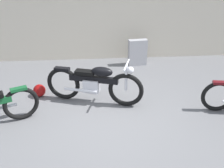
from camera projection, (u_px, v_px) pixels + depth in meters
name	position (u px, v px, depth m)	size (l,w,h in m)	color
ground_plane	(106.00, 121.00, 5.37)	(40.00, 40.00, 0.00)	slate
building_wall	(98.00, 14.00, 8.00)	(18.00, 0.30, 2.77)	beige
stone_marker	(138.00, 53.00, 7.86)	(0.55, 0.20, 0.79)	#9E9EA3
helmet	(39.00, 90.00, 6.24)	(0.29, 0.29, 0.29)	maroon
motorcycle_black	(95.00, 83.00, 5.83)	(2.17, 0.89, 1.01)	black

